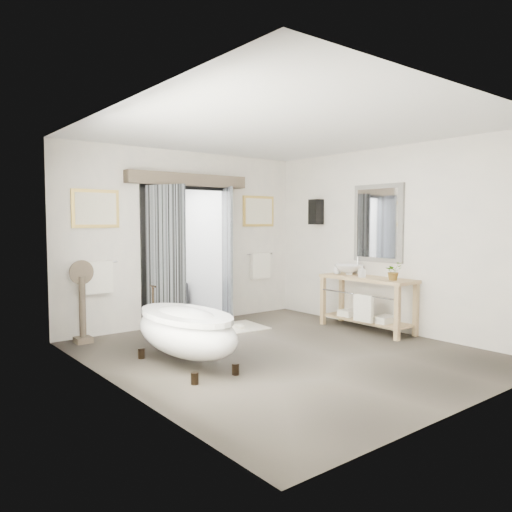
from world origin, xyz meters
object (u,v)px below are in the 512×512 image
object	(u,v)px
vanity	(367,299)
rug	(227,328)
basin	(349,270)
clawfoot_tub	(185,330)

from	to	relation	value
vanity	rug	size ratio (longest dim) A/B	1.33
basin	rug	bearing A→B (deg)	135.45
rug	basin	world-z (taller)	basin
vanity	basin	size ratio (longest dim) A/B	3.32
vanity	basin	xyz separation A→B (m)	(0.05, 0.42, 0.43)
vanity	basin	world-z (taller)	basin
rug	basin	bearing A→B (deg)	-31.14
clawfoot_tub	vanity	xyz separation A→B (m)	(3.26, -0.07, 0.07)
basin	clawfoot_tub	bearing A→B (deg)	172.58
clawfoot_tub	rug	distance (m)	2.15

